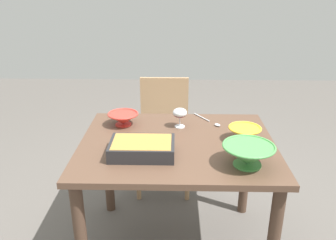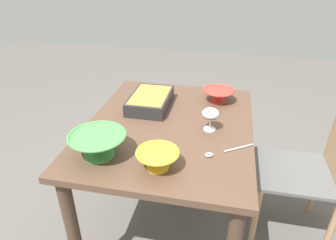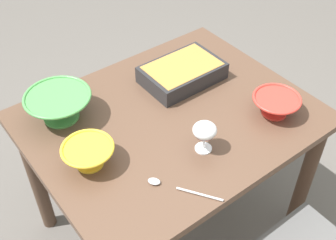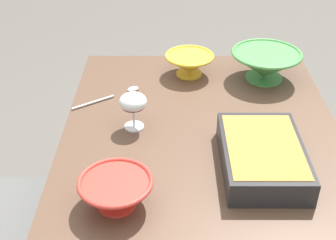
{
  "view_description": "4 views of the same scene",
  "coord_description": "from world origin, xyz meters",
  "px_view_note": "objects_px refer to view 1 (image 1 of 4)",
  "views": [
    {
      "loc": [
        0.01,
        1.82,
        1.64
      ],
      "look_at": [
        0.06,
        -0.12,
        0.84
      ],
      "focal_mm": 37.65,
      "sensor_mm": 36.0,
      "label": 1
    },
    {
      "loc": [
        -1.4,
        -0.29,
        1.57
      ],
      "look_at": [
        -0.07,
        -0.01,
        0.82
      ],
      "focal_mm": 32.0,
      "sensor_mm": 36.0,
      "label": 2
    },
    {
      "loc": [
        -0.79,
        -1.02,
        1.91
      ],
      "look_at": [
        -0.08,
        -0.08,
        0.83
      ],
      "focal_mm": 45.95,
      "sensor_mm": 36.0,
      "label": 3
    },
    {
      "loc": [
        1.23,
        -0.11,
        1.6
      ],
      "look_at": [
        0.02,
        -0.11,
        0.81
      ],
      "focal_mm": 49.45,
      "sensor_mm": 36.0,
      "label": 4
    }
  ],
  "objects_px": {
    "chair": "(164,128)",
    "casserole_dish": "(142,147)",
    "dining_table": "(177,160)",
    "serving_bowl": "(123,118)",
    "serving_spoon": "(212,122)",
    "small_bowl": "(248,154)",
    "wine_glass": "(180,114)",
    "mixing_bowl": "(244,133)"
  },
  "relations": [
    {
      "from": "dining_table",
      "to": "mixing_bowl",
      "type": "height_order",
      "value": "mixing_bowl"
    },
    {
      "from": "dining_table",
      "to": "chair",
      "type": "xyz_separation_m",
      "value": [
        0.1,
        -0.81,
        -0.15
      ]
    },
    {
      "from": "casserole_dish",
      "to": "mixing_bowl",
      "type": "distance_m",
      "value": 0.6
    },
    {
      "from": "dining_table",
      "to": "wine_glass",
      "type": "relative_size",
      "value": 8.89
    },
    {
      "from": "dining_table",
      "to": "casserole_dish",
      "type": "height_order",
      "value": "casserole_dish"
    },
    {
      "from": "wine_glass",
      "to": "small_bowl",
      "type": "xyz_separation_m",
      "value": [
        -0.34,
        0.48,
        -0.03
      ]
    },
    {
      "from": "small_bowl",
      "to": "serving_spoon",
      "type": "distance_m",
      "value": 0.56
    },
    {
      "from": "casserole_dish",
      "to": "small_bowl",
      "type": "xyz_separation_m",
      "value": [
        -0.54,
        0.1,
        0.02
      ]
    },
    {
      "from": "mixing_bowl",
      "to": "serving_spoon",
      "type": "distance_m",
      "value": 0.31
    },
    {
      "from": "wine_glass",
      "to": "small_bowl",
      "type": "bearing_deg",
      "value": 125.06
    },
    {
      "from": "dining_table",
      "to": "mixing_bowl",
      "type": "relative_size",
      "value": 5.88
    },
    {
      "from": "casserole_dish",
      "to": "dining_table",
      "type": "bearing_deg",
      "value": -139.59
    },
    {
      "from": "mixing_bowl",
      "to": "serving_bowl",
      "type": "xyz_separation_m",
      "value": [
        0.73,
        -0.21,
        -0.0
      ]
    },
    {
      "from": "chair",
      "to": "small_bowl",
      "type": "height_order",
      "value": "chair"
    },
    {
      "from": "dining_table",
      "to": "small_bowl",
      "type": "distance_m",
      "value": 0.47
    },
    {
      "from": "chair",
      "to": "casserole_dish",
      "type": "height_order",
      "value": "chair"
    },
    {
      "from": "wine_glass",
      "to": "casserole_dish",
      "type": "xyz_separation_m",
      "value": [
        0.2,
        0.38,
        -0.05
      ]
    },
    {
      "from": "casserole_dish",
      "to": "serving_spoon",
      "type": "height_order",
      "value": "casserole_dish"
    },
    {
      "from": "chair",
      "to": "serving_spoon",
      "type": "xyz_separation_m",
      "value": [
        -0.33,
        0.52,
        0.27
      ]
    },
    {
      "from": "wine_glass",
      "to": "serving_spoon",
      "type": "bearing_deg",
      "value": -161.92
    },
    {
      "from": "dining_table",
      "to": "serving_spoon",
      "type": "bearing_deg",
      "value": -127.89
    },
    {
      "from": "serving_bowl",
      "to": "serving_spoon",
      "type": "xyz_separation_m",
      "value": [
        -0.57,
        -0.05,
        -0.04
      ]
    },
    {
      "from": "chair",
      "to": "mixing_bowl",
      "type": "relative_size",
      "value": 4.63
    },
    {
      "from": "wine_glass",
      "to": "small_bowl",
      "type": "height_order",
      "value": "wine_glass"
    },
    {
      "from": "mixing_bowl",
      "to": "wine_glass",
      "type": "bearing_deg",
      "value": -27.44
    },
    {
      "from": "dining_table",
      "to": "serving_spoon",
      "type": "xyz_separation_m",
      "value": [
        -0.22,
        -0.29,
        0.12
      ]
    },
    {
      "from": "serving_bowl",
      "to": "serving_spoon",
      "type": "height_order",
      "value": "serving_bowl"
    },
    {
      "from": "serving_spoon",
      "to": "serving_bowl",
      "type": "bearing_deg",
      "value": 4.61
    },
    {
      "from": "mixing_bowl",
      "to": "dining_table",
      "type": "bearing_deg",
      "value": 4.06
    },
    {
      "from": "wine_glass",
      "to": "mixing_bowl",
      "type": "distance_m",
      "value": 0.42
    },
    {
      "from": "serving_spoon",
      "to": "dining_table",
      "type": "bearing_deg",
      "value": 52.11
    },
    {
      "from": "dining_table",
      "to": "serving_bowl",
      "type": "bearing_deg",
      "value": -35.13
    },
    {
      "from": "dining_table",
      "to": "mixing_bowl",
      "type": "bearing_deg",
      "value": -175.94
    },
    {
      "from": "dining_table",
      "to": "casserole_dish",
      "type": "bearing_deg",
      "value": 40.41
    },
    {
      "from": "casserole_dish",
      "to": "mixing_bowl",
      "type": "height_order",
      "value": "mixing_bowl"
    },
    {
      "from": "dining_table",
      "to": "serving_bowl",
      "type": "height_order",
      "value": "serving_bowl"
    },
    {
      "from": "chair",
      "to": "serving_bowl",
      "type": "relative_size",
      "value": 4.52
    },
    {
      "from": "casserole_dish",
      "to": "serving_spoon",
      "type": "bearing_deg",
      "value": -132.59
    },
    {
      "from": "wine_glass",
      "to": "small_bowl",
      "type": "distance_m",
      "value": 0.59
    },
    {
      "from": "serving_bowl",
      "to": "dining_table",
      "type": "bearing_deg",
      "value": 144.87
    },
    {
      "from": "dining_table",
      "to": "wine_glass",
      "type": "bearing_deg",
      "value": -94.26
    },
    {
      "from": "chair",
      "to": "casserole_dish",
      "type": "bearing_deg",
      "value": 85.14
    }
  ]
}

